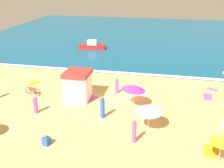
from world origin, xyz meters
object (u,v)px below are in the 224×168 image
Objects in this scene: parked_bicycle at (33,91)px; beach_umbrella_0 at (149,109)px; beach_umbrella_3 at (222,140)px; beach_umbrella_5 at (134,87)px; beachgoer_2 at (117,86)px; beachgoer_1 at (46,141)px; small_boat_0 at (92,46)px; beachgoer_9 at (134,132)px; beachgoer_0 at (35,105)px; lifeguard_cabana at (78,85)px; beachgoer_10 at (102,108)px.

beach_umbrella_0 is at bearing -19.80° from parked_bicycle.
beach_umbrella_3 is 1.18× the size of parked_bicycle.
beach_umbrella_5 reaches higher than beachgoer_2.
beach_umbrella_3 is (4.66, -3.05, -0.05)m from beach_umbrella_0.
beach_umbrella_5 reaches higher than parked_bicycle.
small_boat_0 reaches higher than beachgoer_1.
beach_umbrella_5 reaches higher than beachgoer_9.
beach_umbrella_3 is 17.83m from parked_bicycle.
parked_bicycle is at bearing 120.60° from beachgoer_0.
beachgoer_2 is at bearing 120.21° from beach_umbrella_0.
lifeguard_cabana is 7.65m from beachgoer_1.
beachgoer_2 is 8.55m from beachgoer_9.
beach_umbrella_5 reaches higher than small_boat_0.
beachgoer_1 is 10.15m from beachgoer_2.
lifeguard_cabana is 1.58× the size of beachgoer_9.
beachgoer_0 is 1.00× the size of beachgoer_2.
beachgoer_9 is at bearing -16.61° from beachgoer_0.
beach_umbrella_0 is 1.41× the size of beachgoer_10.
beach_umbrella_3 is 1.31× the size of beachgoer_2.
small_boat_0 is (-8.94, 18.42, -1.31)m from beach_umbrella_5.
lifeguard_cabana is at bearing 174.10° from beach_umbrella_5.
beach_umbrella_5 is 10.10m from parked_bicycle.
beach_umbrella_5 is 1.67× the size of beachgoer_0.
beachgoer_9 is (10.76, -6.04, 0.44)m from parked_bicycle.
parked_bicycle is at bearing 122.60° from beachgoer_1.
beach_umbrella_3 is at bearing -12.14° from beachgoer_9.
lifeguard_cabana is 18.27m from small_boat_0.
beach_umbrella_5 is at bearing -64.11° from small_boat_0.
beachgoer_1 is at bearing -57.40° from parked_bicycle.
beachgoer_0 is at bearing 163.39° from beachgoer_9.
beachgoer_10 is 21.99m from small_boat_0.
parked_bicycle is 8.38m from beachgoer_10.
beach_umbrella_3 is 11.48m from beachgoer_1.
lifeguard_cabana is 4.36m from beachgoer_10.
lifeguard_cabana is at bearing -147.58° from beachgoer_2.
beach_umbrella_0 is 1.51× the size of parked_bicycle.
beachgoer_10 is (-2.20, -2.51, -0.96)m from beach_umbrella_5.
beachgoer_2 is 0.38× the size of small_boat_0.
small_boat_0 is (-6.94, 15.80, -0.21)m from beachgoer_2.
beachgoer_9 is (0.78, -5.45, -1.04)m from beach_umbrella_5.
beachgoer_10 is at bearing -44.81° from lifeguard_cabana.
beachgoer_0 is 5.06m from beachgoer_1.
beachgoer_0 is at bearing -87.31° from small_boat_0.
beachgoer_2 is 0.93× the size of beachgoer_9.
lifeguard_cabana reaches higher than beachgoer_1.
beachgoer_2 reaches higher than beachgoer_0.
beach_umbrella_5 reaches higher than beachgoer_10.
small_boat_0 is (-6.74, 20.93, -0.35)m from beachgoer_10.
beachgoer_9 is (6.06, -6.00, -0.58)m from lifeguard_cabana.
beach_umbrella_5 is 5.60m from beachgoer_9.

